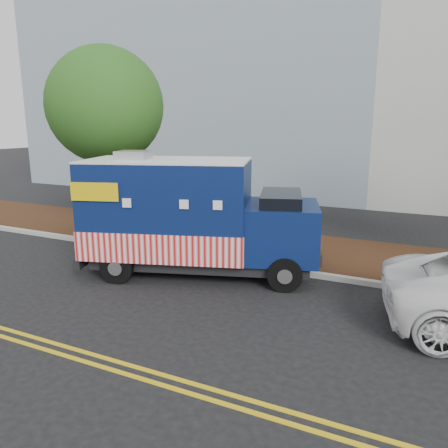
% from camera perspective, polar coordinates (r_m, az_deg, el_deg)
% --- Properties ---
extents(ground, '(120.00, 120.00, 0.00)m').
position_cam_1_polar(ground, '(11.80, -0.23, -7.51)').
color(ground, black).
rests_on(ground, ground).
extents(curb, '(120.00, 0.18, 0.15)m').
position_cam_1_polar(curb, '(12.97, 2.49, -5.24)').
color(curb, '#9E9E99').
rests_on(curb, ground).
extents(mulch_strip, '(120.00, 4.00, 0.15)m').
position_cam_1_polar(mulch_strip, '(14.84, 5.71, -2.93)').
color(mulch_strip, '#311C0D').
rests_on(mulch_strip, ground).
extents(centerline_near, '(120.00, 0.10, 0.01)m').
position_cam_1_polar(centerline_near, '(8.40, -14.29, -16.88)').
color(centerline_near, gold).
rests_on(centerline_near, ground).
extents(centerline_far, '(120.00, 0.10, 0.01)m').
position_cam_1_polar(centerline_far, '(8.24, -15.45, -17.59)').
color(centerline_far, gold).
rests_on(centerline_far, ground).
extents(tree_a, '(4.15, 4.15, 6.83)m').
position_cam_1_polar(tree_a, '(16.72, -15.24, 14.66)').
color(tree_a, '#38281C').
rests_on(tree_a, ground).
extents(sign_post, '(0.06, 0.06, 2.40)m').
position_cam_1_polar(sign_post, '(13.49, -1.64, 0.44)').
color(sign_post, '#473828').
rests_on(sign_post, ground).
extents(food_truck, '(6.85, 4.19, 3.41)m').
position_cam_1_polar(food_truck, '(12.11, -4.61, 0.62)').
color(food_truck, black).
rests_on(food_truck, ground).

